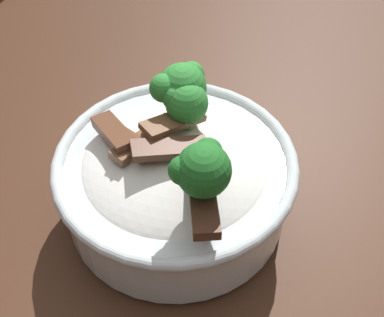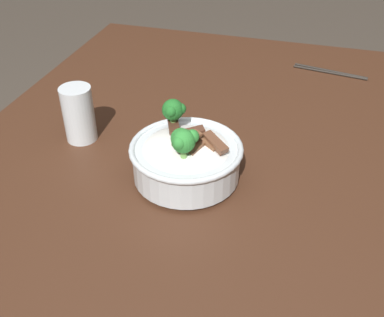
# 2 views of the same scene
# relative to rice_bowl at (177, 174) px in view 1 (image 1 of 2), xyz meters

# --- Properties ---
(rice_bowl) EXTENTS (0.23, 0.23, 0.15)m
(rice_bowl) POSITION_rel_rice_bowl_xyz_m (0.00, 0.00, 0.00)
(rice_bowl) COLOR silver
(rice_bowl) RESTS_ON dining_table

